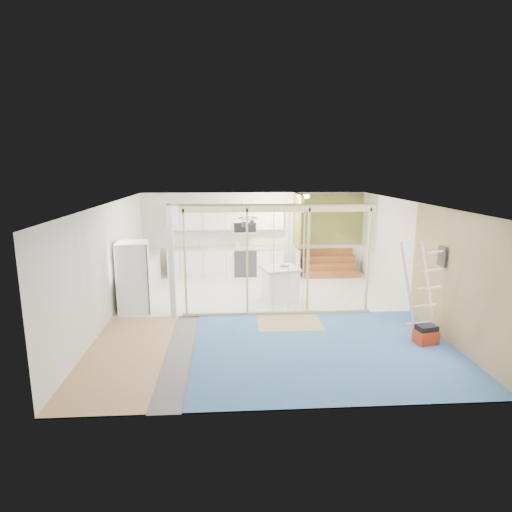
{
  "coord_description": "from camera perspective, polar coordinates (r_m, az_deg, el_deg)",
  "views": [
    {
      "loc": [
        -0.82,
        -9.46,
        3.41
      ],
      "look_at": [
        -0.16,
        0.6,
        1.29
      ],
      "focal_mm": 30.0,
      "sensor_mm": 36.0,
      "label": 1
    }
  ],
  "objects": [
    {
      "name": "toolbox",
      "position": [
        9.08,
        21.73,
        -9.78
      ],
      "size": [
        0.47,
        0.39,
        0.39
      ],
      "rotation": [
        0.0,
        0.0,
        0.22
      ],
      "color": "#AE2B10",
      "rests_on": "room"
    },
    {
      "name": "electrical_panel",
      "position": [
        9.28,
        23.58,
        -0.04
      ],
      "size": [
        0.04,
        0.3,
        0.4
      ],
      "primitive_type": "cube",
      "color": "#3A393F",
      "rests_on": "room"
    },
    {
      "name": "bowl",
      "position": [
        11.06,
        3.77,
        -1.21
      ],
      "size": [
        0.28,
        0.28,
        0.06
      ],
      "primitive_type": "imported",
      "rotation": [
        0.0,
        0.0,
        0.19
      ],
      "color": "silver",
      "rests_on": "island"
    },
    {
      "name": "room",
      "position": [
        9.73,
        1.16,
        -0.63
      ],
      "size": [
        7.01,
        8.01,
        2.61
      ],
      "color": "slate",
      "rests_on": "ground"
    },
    {
      "name": "base_cabinets",
      "position": [
        13.18,
        -7.09,
        -1.09
      ],
      "size": [
        4.45,
        2.24,
        0.93
      ],
      "color": "white",
      "rests_on": "room"
    },
    {
      "name": "soap_bottle_b",
      "position": [
        13.34,
        -2.47,
        1.59
      ],
      "size": [
        0.11,
        0.11,
        0.19
      ],
      "primitive_type": "imported",
      "rotation": [
        0.0,
        0.0,
        -0.38
      ],
      "color": "silver",
      "rests_on": "base_cabinets"
    },
    {
      "name": "soap_bottle_a",
      "position": [
        13.29,
        -7.4,
        1.63
      ],
      "size": [
        0.13,
        0.13,
        0.26
      ],
      "primitive_type": "imported",
      "rotation": [
        0.0,
        0.0,
        -0.35
      ],
      "color": "silver",
      "rests_on": "base_cabinets"
    },
    {
      "name": "ladder",
      "position": [
        9.22,
        21.19,
        -4.11
      ],
      "size": [
        1.03,
        0.21,
        1.94
      ],
      "rotation": [
        0.0,
        0.0,
        -0.36
      ],
      "color": "beige",
      "rests_on": "room"
    },
    {
      "name": "ceiling_light",
      "position": [
        12.68,
        6.39,
        7.9
      ],
      "size": [
        0.32,
        0.32,
        0.08
      ],
      "primitive_type": "cylinder",
      "color": "#FFEABF",
      "rests_on": "room"
    },
    {
      "name": "island",
      "position": [
        11.05,
        3.2,
        -3.74
      ],
      "size": [
        1.06,
        1.06,
        0.88
      ],
      "rotation": [
        0.0,
        0.0,
        0.2
      ],
      "color": "white",
      "rests_on": "room"
    },
    {
      "name": "stud_frame",
      "position": [
        9.65,
        -0.44,
        1.12
      ],
      "size": [
        4.66,
        0.14,
        2.6
      ],
      "color": "#CFB67F",
      "rests_on": "room"
    },
    {
      "name": "floor_overlays",
      "position": [
        10.15,
        1.52,
        -7.68
      ],
      "size": [
        7.0,
        8.0,
        0.03
      ],
      "color": "white",
      "rests_on": "room"
    },
    {
      "name": "pot_rack",
      "position": [
        11.45,
        -1.16,
        4.81
      ],
      "size": [
        0.52,
        0.52,
        0.72
      ],
      "color": "black",
      "rests_on": "room"
    },
    {
      "name": "fridge",
      "position": [
        10.48,
        -15.97,
        -2.75
      ],
      "size": [
        0.82,
        0.79,
        1.69
      ],
      "rotation": [
        0.0,
        0.0,
        0.13
      ],
      "color": "white",
      "rests_on": "room"
    },
    {
      "name": "sheathing_panel",
      "position": [
        8.86,
        25.43,
        -3.06
      ],
      "size": [
        0.02,
        4.0,
        2.6
      ],
      "primitive_type": "cube",
      "color": "tan",
      "rests_on": "room"
    },
    {
      "name": "green_partition",
      "position": [
        13.65,
        8.42,
        1.37
      ],
      "size": [
        2.25,
        1.51,
        2.6
      ],
      "color": "olive",
      "rests_on": "room"
    },
    {
      "name": "upper_cabinets",
      "position": [
        13.37,
        -3.83,
        5.05
      ],
      "size": [
        3.6,
        0.41,
        0.85
      ],
      "color": "white",
      "rests_on": "room"
    }
  ]
}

